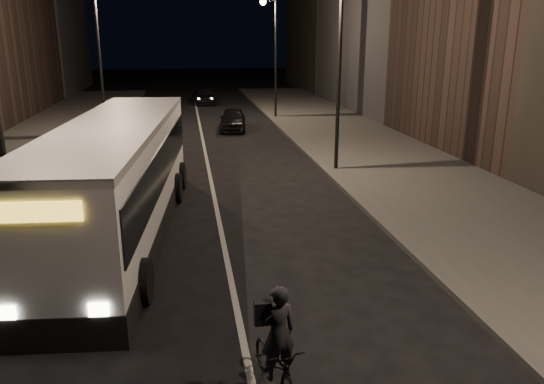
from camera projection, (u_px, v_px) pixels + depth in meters
name	position (u px, v px, depth m)	size (l,w,h in m)	color
ground	(238.00, 317.00, 11.50)	(180.00, 180.00, 0.00)	black
sidewalk_right	(382.00, 158.00, 26.04)	(7.00, 70.00, 0.16)	#3C3C39
sidewalk_left	(15.00, 172.00, 23.40)	(7.00, 70.00, 0.16)	#3C3C39
streetlight_right_mid	(334.00, 48.00, 22.15)	(1.20, 0.44, 8.12)	black
streetlight_right_far	(272.00, 43.00, 37.29)	(1.20, 0.44, 8.12)	black
streetlight_left_near	(0.00, 57.00, 12.93)	(1.20, 0.44, 8.12)	black
streetlight_left_far	(103.00, 44.00, 29.96)	(1.20, 0.44, 8.12)	black
city_bus	(118.00, 175.00, 15.77)	(3.87, 12.98, 3.45)	white
cyclist_on_bicycle	(276.00, 355.00, 8.96)	(1.01, 1.86, 2.03)	black
car_near	(233.00, 120.00, 33.85)	(1.62, 4.03, 1.37)	black
car_mid	(160.00, 115.00, 36.28)	(1.31, 3.75, 1.24)	#323234
car_far	(204.00, 96.00, 47.11)	(1.85, 4.55, 1.32)	black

